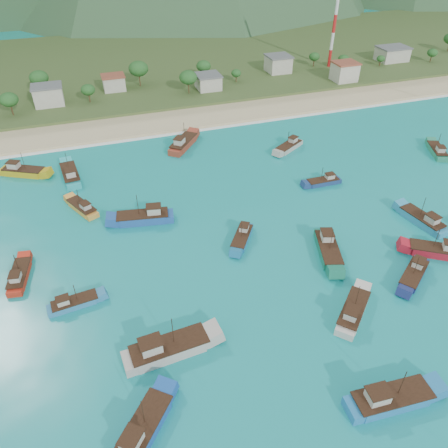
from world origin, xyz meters
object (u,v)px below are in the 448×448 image
object	(u,v)px
boat_2	(328,250)
boat_29	(437,251)
boat_6	(183,144)
boat_26	(168,349)
boat_18	(422,220)
boat_8	(144,218)
boat_10	(242,238)
boat_32	(20,276)
boat_1	(414,275)
boat_27	(71,175)
boat_0	(142,432)
boat_9	(353,312)
boat_20	(323,182)
boat_7	(390,399)
boat_3	(74,304)
boat_15	(437,151)
boat_31	(23,172)
boat_30	(289,147)
boat_5	(82,208)
radio_tower	(336,14)

from	to	relation	value
boat_2	boat_29	world-z (taller)	boat_2
boat_6	boat_26	size ratio (longest dim) A/B	0.88
boat_29	boat_18	bearing A→B (deg)	9.27
boat_2	boat_8	distance (m)	39.06
boat_10	boat_32	xyz separation A→B (m)	(-42.52, 2.33, 0.02)
boat_1	boat_27	distance (m)	81.19
boat_0	boat_9	bearing A→B (deg)	54.11
boat_9	boat_18	distance (m)	33.27
boat_20	boat_32	world-z (taller)	boat_32
boat_2	boat_20	bearing A→B (deg)	-99.46
boat_2	boat_0	bearing A→B (deg)	48.67
boat_9	boat_10	distance (m)	26.82
boat_2	boat_27	world-z (taller)	boat_27
boat_7	boat_26	xyz separation A→B (m)	(-27.00, 17.76, 0.10)
boat_0	boat_3	bearing A→B (deg)	145.31
boat_3	boat_32	size ratio (longest dim) A/B	0.91
boat_7	boat_9	world-z (taller)	boat_7
boat_0	boat_15	distance (m)	104.36
boat_1	boat_9	xyz separation A→B (m)	(-15.53, -4.40, 0.09)
boat_6	boat_18	bearing A→B (deg)	-13.62
boat_2	boat_6	size ratio (longest dim) A/B	1.03
boat_9	boat_15	world-z (taller)	boat_9
boat_3	boat_6	xyz separation A→B (m)	(32.51, 52.24, 0.41)
boat_3	boat_1	bearing A→B (deg)	71.06
boat_20	boat_31	xyz separation A→B (m)	(-69.59, 28.07, 0.29)
boat_2	boat_29	distance (m)	21.21
boat_9	boat_26	bearing A→B (deg)	-137.26
boat_1	boat_8	distance (m)	54.86
boat_8	boat_30	distance (m)	49.10
boat_3	boat_5	size ratio (longest dim) A/B	0.91
boat_2	boat_31	distance (m)	77.32
radio_tower	boat_30	bearing A→B (deg)	-127.75
boat_3	boat_31	size ratio (longest dim) A/B	0.76
boat_9	boat_29	world-z (taller)	boat_29
boat_3	boat_9	world-z (taller)	boat_9
boat_32	boat_9	bearing A→B (deg)	-18.00
boat_10	boat_27	size ratio (longest dim) A/B	0.75
boat_9	boat_32	xyz separation A→B (m)	(-53.01, 27.02, -0.16)
boat_18	boat_5	bearing A→B (deg)	147.46
boat_6	boat_1	bearing A→B (deg)	-28.58
boat_5	boat_9	size ratio (longest dim) A/B	0.96
boat_26	boat_27	distance (m)	60.23
boat_31	radio_tower	bearing A→B (deg)	141.32
boat_18	radio_tower	bearing A→B (deg)	61.25
boat_6	boat_30	world-z (taller)	boat_6
boat_18	boat_31	bearing A→B (deg)	138.70
boat_3	boat_8	bearing A→B (deg)	135.53
boat_1	boat_32	distance (m)	72.17
boat_15	boat_18	size ratio (longest dim) A/B	0.91
boat_32	boat_6	bearing A→B (deg)	54.47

